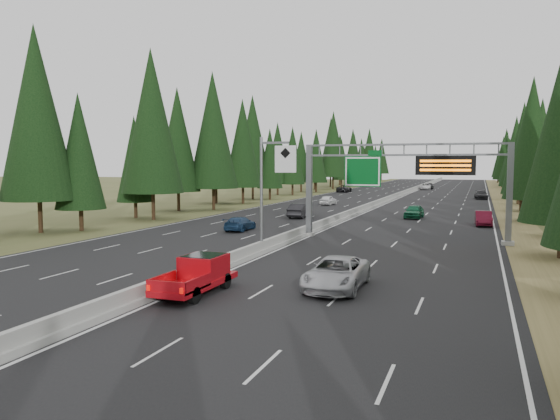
% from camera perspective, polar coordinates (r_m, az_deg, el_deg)
% --- Properties ---
extents(road, '(32.00, 260.00, 0.08)m').
position_cam_1_polar(road, '(90.95, 11.23, 0.87)').
color(road, black).
rests_on(road, ground).
extents(shoulder_right, '(3.60, 260.00, 0.06)m').
position_cam_1_polar(shoulder_right, '(89.92, 22.50, 0.53)').
color(shoulder_right, olive).
rests_on(shoulder_right, ground).
extents(shoulder_left, '(3.60, 260.00, 0.06)m').
position_cam_1_polar(shoulder_left, '(95.34, 0.60, 1.14)').
color(shoulder_left, '#495326').
rests_on(shoulder_left, ground).
extents(median_barrier, '(0.70, 260.00, 0.85)m').
position_cam_1_polar(median_barrier, '(90.92, 11.23, 1.10)').
color(median_barrier, gray).
rests_on(median_barrier, road).
extents(sign_gantry, '(16.75, 0.98, 7.80)m').
position_cam_1_polar(sign_gantry, '(44.82, 13.57, 3.45)').
color(sign_gantry, slate).
rests_on(sign_gantry, road).
extents(hov_sign_pole, '(2.80, 0.50, 8.00)m').
position_cam_1_polar(hov_sign_pole, '(37.18, -1.15, 2.47)').
color(hov_sign_pole, slate).
rests_on(hov_sign_pole, road).
extents(tree_row_right, '(12.01, 245.24, 19.00)m').
position_cam_1_polar(tree_row_right, '(76.65, 26.45, 6.46)').
color(tree_row_right, black).
rests_on(tree_row_right, ground).
extents(tree_row_left, '(12.08, 242.94, 18.93)m').
position_cam_1_polar(tree_row_left, '(90.36, -3.31, 6.81)').
color(tree_row_left, black).
rests_on(tree_row_left, ground).
extents(silver_minivan, '(2.68, 5.65, 1.56)m').
position_cam_1_polar(silver_minivan, '(27.36, 5.91, -6.59)').
color(silver_minivan, '#B5B6BB').
rests_on(silver_minivan, road).
extents(red_pickup, '(1.93, 5.41, 1.76)m').
position_cam_1_polar(red_pickup, '(26.77, -8.37, -6.44)').
color(red_pickup, black).
rests_on(red_pickup, road).
extents(car_ahead_green, '(2.04, 4.59, 1.53)m').
position_cam_1_polar(car_ahead_green, '(63.75, 13.83, -0.14)').
color(car_ahead_green, '#16633D').
rests_on(car_ahead_green, road).
extents(car_ahead_dkred, '(1.75, 4.47, 1.45)m').
position_cam_1_polar(car_ahead_dkred, '(58.16, 20.50, -0.83)').
color(car_ahead_dkred, '#5A0C1E').
rests_on(car_ahead_dkred, road).
extents(car_ahead_dkgrey, '(2.40, 5.18, 1.47)m').
position_cam_1_polar(car_ahead_dkgrey, '(101.27, 20.27, 1.50)').
color(car_ahead_dkgrey, black).
rests_on(car_ahead_dkgrey, road).
extents(car_ahead_white, '(2.54, 5.32, 1.46)m').
position_cam_1_polar(car_ahead_white, '(134.03, 14.98, 2.39)').
color(car_ahead_white, silver).
rests_on(car_ahead_white, road).
extents(car_ahead_far, '(2.13, 4.76, 1.59)m').
position_cam_1_polar(car_ahead_far, '(136.28, 15.28, 2.45)').
color(car_ahead_far, black).
rests_on(car_ahead_far, road).
extents(car_onc_near, '(1.86, 4.95, 1.61)m').
position_cam_1_polar(car_onc_near, '(62.63, 2.10, -0.06)').
color(car_onc_near, black).
rests_on(car_onc_near, road).
extents(car_onc_blue, '(1.98, 4.55, 1.30)m').
position_cam_1_polar(car_onc_blue, '(50.62, -4.21, -1.42)').
color(car_onc_blue, navy).
rests_on(car_onc_blue, road).
extents(car_onc_white, '(1.98, 4.28, 1.42)m').
position_cam_1_polar(car_onc_white, '(82.05, 5.05, 1.04)').
color(car_onc_white, white).
rests_on(car_onc_white, road).
extents(car_onc_far, '(2.51, 5.29, 1.46)m').
position_cam_1_polar(car_onc_far, '(118.67, 6.73, 2.22)').
color(car_onc_far, black).
rests_on(car_onc_far, road).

